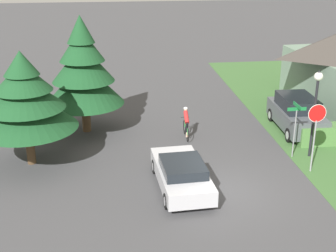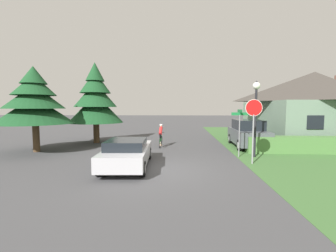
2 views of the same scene
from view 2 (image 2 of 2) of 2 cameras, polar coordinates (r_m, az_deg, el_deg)
name	(u,v)px [view 2 (image 2 of 2)]	position (r m, az deg, el deg)	size (l,w,h in m)	color
ground_plane	(159,170)	(9.99, -2.26, -11.14)	(140.00, 140.00, 0.00)	#424244
cottage_house	(313,105)	(21.98, 32.99, 4.44)	(10.12, 9.13, 5.63)	slate
sedan_left_lane	(127,153)	(10.53, -10.25, -6.66)	(2.13, 4.53, 1.30)	#BCBCC1
cyclist	(161,136)	(15.62, -1.86, -2.55)	(0.44, 1.82, 1.59)	black
parked_suv_right	(248,134)	(16.49, 19.57, -1.85)	(2.09, 4.55, 1.89)	#4C5156
stop_sign	(254,118)	(11.44, 20.91, 1.98)	(0.80, 0.07, 3.12)	gray
street_lamp	(256,102)	(13.07, 21.44, 5.70)	(0.40, 0.40, 4.17)	black
street_name_sign	(240,124)	(12.90, 17.71, 0.46)	(0.90, 0.90, 2.62)	gray
conifer_tall_near	(34,102)	(15.95, -30.80, 5.35)	(4.48, 4.48, 5.23)	#4C3823
conifer_tall_far	(96,100)	(18.23, -17.91, 6.39)	(4.13, 4.13, 6.16)	#4C3823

